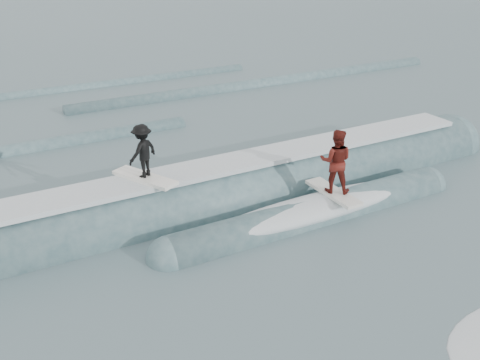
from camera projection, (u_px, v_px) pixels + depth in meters
ground at (372, 327)px, 11.10m from camera, size 160.00×160.00×0.00m
breaking_wave at (237, 202)px, 16.24m from camera, size 21.77×3.98×2.40m
surfer_black at (143, 154)px, 14.47m from camera, size 1.38×2.04×1.59m
surfer_red at (335, 164)px, 15.07m from camera, size 1.15×2.00×1.97m
whitewater at (430, 359)px, 10.27m from camera, size 17.94×5.87×0.10m
far_swells at (121, 108)px, 25.24m from camera, size 39.89×8.65×0.80m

